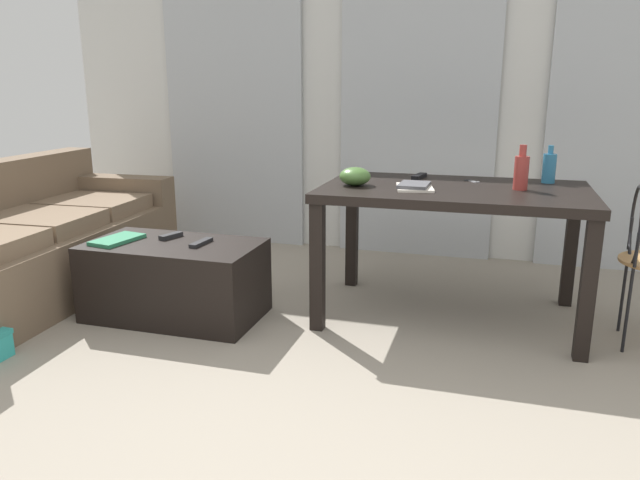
{
  "coord_description": "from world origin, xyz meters",
  "views": [
    {
      "loc": [
        0.6,
        -1.55,
        1.29
      ],
      "look_at": [
        -0.36,
        1.68,
        0.41
      ],
      "focal_mm": 33.67,
      "sensor_mm": 36.0,
      "label": 1
    }
  ],
  "objects_px": {
    "tv_remote_secondary": "(201,243)",
    "tv_remote_primary": "(171,236)",
    "coffee_table": "(175,280)",
    "tv_remote_on_table": "(419,176)",
    "scissors": "(470,181)",
    "couch": "(28,245)",
    "bowl": "(355,176)",
    "bottle_near": "(549,168)",
    "book_stack": "(414,186)",
    "magazine": "(117,240)",
    "bottle_far": "(521,171)",
    "craft_table": "(454,204)"
  },
  "relations": [
    {
      "from": "tv_remote_secondary",
      "to": "tv_remote_primary",
      "type": "bearing_deg",
      "value": 165.64
    },
    {
      "from": "coffee_table",
      "to": "tv_remote_on_table",
      "type": "xyz_separation_m",
      "value": [
        1.26,
        0.7,
        0.54
      ]
    },
    {
      "from": "tv_remote_primary",
      "to": "scissors",
      "type": "bearing_deg",
      "value": 37.64
    },
    {
      "from": "scissors",
      "to": "tv_remote_primary",
      "type": "distance_m",
      "value": 1.75
    },
    {
      "from": "couch",
      "to": "bowl",
      "type": "relative_size",
      "value": 12.15
    },
    {
      "from": "bottle_near",
      "to": "coffee_table",
      "type": "bearing_deg",
      "value": -159.61
    },
    {
      "from": "book_stack",
      "to": "tv_remote_primary",
      "type": "bearing_deg",
      "value": -170.57
    },
    {
      "from": "coffee_table",
      "to": "scissors",
      "type": "relative_size",
      "value": 10.01
    },
    {
      "from": "couch",
      "to": "bottle_near",
      "type": "xyz_separation_m",
      "value": [
        3.08,
        0.63,
        0.52
      ]
    },
    {
      "from": "magazine",
      "to": "tv_remote_on_table",
      "type": "bearing_deg",
      "value": 35.08
    },
    {
      "from": "bottle_far",
      "to": "bowl",
      "type": "bearing_deg",
      "value": -172.34
    },
    {
      "from": "coffee_table",
      "to": "bottle_far",
      "type": "relative_size",
      "value": 4.07
    },
    {
      "from": "coffee_table",
      "to": "tv_remote_on_table",
      "type": "bearing_deg",
      "value": 28.98
    },
    {
      "from": "bowl",
      "to": "magazine",
      "type": "relative_size",
      "value": 0.59
    },
    {
      "from": "coffee_table",
      "to": "tv_remote_primary",
      "type": "xyz_separation_m",
      "value": [
        -0.07,
        0.1,
        0.23
      ]
    },
    {
      "from": "craft_table",
      "to": "tv_remote_on_table",
      "type": "relative_size",
      "value": 8.45
    },
    {
      "from": "tv_remote_on_table",
      "to": "magazine",
      "type": "relative_size",
      "value": 0.57
    },
    {
      "from": "bottle_far",
      "to": "scissors",
      "type": "distance_m",
      "value": 0.36
    },
    {
      "from": "bottle_far",
      "to": "bowl",
      "type": "relative_size",
      "value": 1.37
    },
    {
      "from": "bottle_far",
      "to": "couch",
      "type": "bearing_deg",
      "value": -173.19
    },
    {
      "from": "scissors",
      "to": "tv_remote_secondary",
      "type": "relative_size",
      "value": 0.52
    },
    {
      "from": "craft_table",
      "to": "bowl",
      "type": "relative_size",
      "value": 8.24
    },
    {
      "from": "bowl",
      "to": "book_stack",
      "type": "distance_m",
      "value": 0.33
    },
    {
      "from": "tv_remote_primary",
      "to": "magazine",
      "type": "distance_m",
      "value": 0.29
    },
    {
      "from": "coffee_table",
      "to": "tv_remote_primary",
      "type": "relative_size",
      "value": 6.51
    },
    {
      "from": "coffee_table",
      "to": "craft_table",
      "type": "height_order",
      "value": "craft_table"
    },
    {
      "from": "tv_remote_on_table",
      "to": "tv_remote_primary",
      "type": "relative_size",
      "value": 1.14
    },
    {
      "from": "coffee_table",
      "to": "craft_table",
      "type": "xyz_separation_m",
      "value": [
        1.49,
        0.44,
        0.44
      ]
    },
    {
      "from": "couch",
      "to": "craft_table",
      "type": "height_order",
      "value": "couch"
    },
    {
      "from": "bowl",
      "to": "tv_remote_secondary",
      "type": "xyz_separation_m",
      "value": [
        -0.79,
        -0.32,
        -0.36
      ]
    },
    {
      "from": "coffee_table",
      "to": "bottle_near",
      "type": "bearing_deg",
      "value": 20.39
    },
    {
      "from": "craft_table",
      "to": "bowl",
      "type": "height_order",
      "value": "bowl"
    },
    {
      "from": "bottle_near",
      "to": "bowl",
      "type": "xyz_separation_m",
      "value": [
        -1.03,
        -0.4,
        -0.04
      ]
    },
    {
      "from": "couch",
      "to": "book_stack",
      "type": "bearing_deg",
      "value": 5.19
    },
    {
      "from": "craft_table",
      "to": "book_stack",
      "type": "xyz_separation_m",
      "value": [
        -0.2,
        -0.11,
        0.11
      ]
    },
    {
      "from": "couch",
      "to": "tv_remote_primary",
      "type": "xyz_separation_m",
      "value": [
        1.02,
        -0.01,
        0.13
      ]
    },
    {
      "from": "bottle_near",
      "to": "scissors",
      "type": "xyz_separation_m",
      "value": [
        -0.43,
        -0.07,
        -0.08
      ]
    },
    {
      "from": "magazine",
      "to": "couch",
      "type": "bearing_deg",
      "value": 177.66
    },
    {
      "from": "coffee_table",
      "to": "bottle_far",
      "type": "height_order",
      "value": "bottle_far"
    },
    {
      "from": "couch",
      "to": "book_stack",
      "type": "distance_m",
      "value": 2.43
    },
    {
      "from": "couch",
      "to": "bottle_far",
      "type": "bearing_deg",
      "value": 6.81
    },
    {
      "from": "coffee_table",
      "to": "bottle_far",
      "type": "xyz_separation_m",
      "value": [
        1.83,
        0.46,
        0.63
      ]
    },
    {
      "from": "couch",
      "to": "craft_table",
      "type": "relative_size",
      "value": 1.48
    },
    {
      "from": "scissors",
      "to": "tv_remote_secondary",
      "type": "height_order",
      "value": "scissors"
    },
    {
      "from": "bottle_near",
      "to": "couch",
      "type": "bearing_deg",
      "value": -168.41
    },
    {
      "from": "craft_table",
      "to": "tv_remote_on_table",
      "type": "xyz_separation_m",
      "value": [
        -0.23,
        0.26,
        0.1
      ]
    },
    {
      "from": "tv_remote_on_table",
      "to": "scissors",
      "type": "distance_m",
      "value": 0.3
    },
    {
      "from": "book_stack",
      "to": "scissors",
      "type": "bearing_deg",
      "value": 52.11
    },
    {
      "from": "couch",
      "to": "bowl",
      "type": "xyz_separation_m",
      "value": [
        2.05,
        0.23,
        0.49
      ]
    },
    {
      "from": "couch",
      "to": "bottle_far",
      "type": "height_order",
      "value": "bottle_far"
    }
  ]
}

